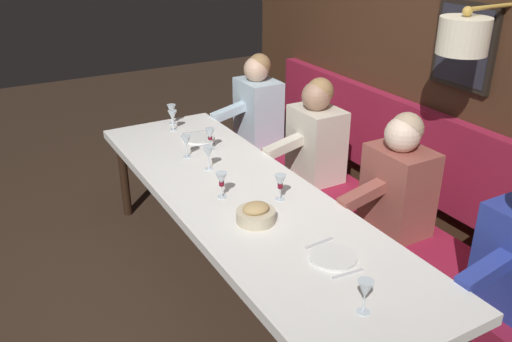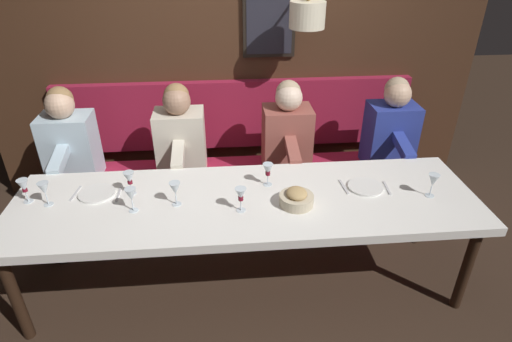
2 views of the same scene
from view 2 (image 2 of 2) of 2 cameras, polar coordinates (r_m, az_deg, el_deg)
ground_plane at (r=3.25m, az=-1.23°, el=-14.72°), size 12.00×12.00×0.00m
dining_table at (r=2.81m, az=-1.38°, el=-4.78°), size 0.90×3.06×0.74m
banquette_bench at (r=3.80m, az=-2.21°, el=-2.82°), size 0.52×3.26×0.45m
back_wall_panel at (r=3.88m, az=-2.91°, el=16.18°), size 0.59×4.46×2.90m
diner_nearest at (r=3.79m, az=17.81°, el=5.71°), size 0.60×0.40×0.79m
diner_near at (r=3.55m, az=4.24°, el=5.46°), size 0.60×0.40×0.79m
diner_middle at (r=3.52m, az=-10.22°, el=4.86°), size 0.60×0.40×0.79m
diner_far at (r=3.72m, az=-23.98°, el=4.00°), size 0.60×0.40×0.79m
place_setting_0 at (r=2.98m, az=14.56°, el=-2.08°), size 0.24×0.32×0.01m
place_setting_1 at (r=3.01m, az=-20.67°, el=-2.85°), size 0.24×0.32×0.01m
wine_glass_0 at (r=2.89m, az=-16.72°, el=-0.98°), size 0.07×0.07×0.16m
wine_glass_1 at (r=3.07m, az=-28.86°, el=-1.84°), size 0.07×0.07×0.16m
wine_glass_2 at (r=2.97m, az=-26.67°, el=-2.22°), size 0.07×0.07×0.16m
wine_glass_3 at (r=2.61m, az=-2.08°, el=-3.26°), size 0.07×0.07×0.16m
wine_glass_4 at (r=2.98m, az=22.79°, el=-1.22°), size 0.07×0.07×0.16m
wine_glass_5 at (r=2.87m, az=1.61°, el=0.11°), size 0.07×0.07×0.16m
wine_glass_6 at (r=2.71m, az=-16.51°, el=-3.15°), size 0.07×0.07×0.16m
wine_glass_7 at (r=2.71m, az=-10.86°, el=-2.41°), size 0.07×0.07×0.16m
bread_bowl at (r=2.71m, az=5.49°, el=-3.67°), size 0.22×0.22×0.12m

